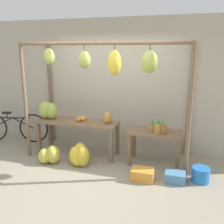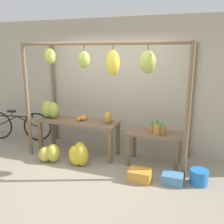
{
  "view_description": "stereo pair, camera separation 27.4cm",
  "coord_description": "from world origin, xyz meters",
  "views": [
    {
      "loc": [
        1.5,
        -3.62,
        2.15
      ],
      "look_at": [
        0.12,
        0.9,
        0.97
      ],
      "focal_mm": 40.0,
      "sensor_mm": 36.0,
      "label": 1
    },
    {
      "loc": [
        1.76,
        -3.53,
        2.15
      ],
      "look_at": [
        0.12,
        0.9,
        0.97
      ],
      "focal_mm": 40.0,
      "sensor_mm": 36.0,
      "label": 2
    }
  ],
  "objects": [
    {
      "name": "ground_plane",
      "position": [
        0.0,
        0.0,
        0.0
      ],
      "size": [
        20.0,
        20.0,
        0.0
      ],
      "primitive_type": "plane",
      "color": "gray"
    },
    {
      "name": "orange_pile",
      "position": [
        -0.55,
        0.94,
        0.76
      ],
      "size": [
        0.17,
        0.23,
        0.09
      ],
      "color": "orange",
      "rests_on": "display_table_main"
    },
    {
      "name": "display_table_side",
      "position": [
        0.97,
        0.92,
        0.51
      ],
      "size": [
        0.99,
        0.53,
        0.65
      ],
      "color": "brown",
      "rests_on": "ground_plane"
    },
    {
      "name": "shop_wall_back",
      "position": [
        0.0,
        1.57,
        1.4
      ],
      "size": [
        8.0,
        0.08,
        2.8
      ],
      "color": "#B2A893",
      "rests_on": "ground_plane"
    },
    {
      "name": "fruit_crate_purple",
      "position": [
        1.41,
        0.3,
        0.09
      ],
      "size": [
        0.34,
        0.25,
        0.17
      ],
      "color": "#4C84B2",
      "rests_on": "ground_plane"
    },
    {
      "name": "banana_pile_on_table",
      "position": [
        -1.29,
        0.9,
        0.9
      ],
      "size": [
        0.5,
        0.37,
        0.37
      ],
      "color": "#9EB247",
      "rests_on": "display_table_main"
    },
    {
      "name": "banana_pile_ground_right",
      "position": [
        -0.38,
        0.41,
        0.19
      ],
      "size": [
        0.5,
        0.47,
        0.42
      ],
      "color": "gold",
      "rests_on": "ground_plane"
    },
    {
      "name": "parked_bicycle",
      "position": [
        -2.4,
        1.11,
        0.36
      ],
      "size": [
        1.66,
        0.4,
        0.73
      ],
      "color": "black",
      "rests_on": "ground_plane"
    },
    {
      "name": "papaya_pile",
      "position": [
        0.02,
        0.95,
        0.84
      ],
      "size": [
        0.2,
        0.28,
        0.25
      ],
      "color": "gold",
      "rests_on": "display_table_main"
    },
    {
      "name": "display_table_main",
      "position": [
        -0.62,
        0.9,
        0.61
      ],
      "size": [
        1.69,
        0.56,
        0.72
      ],
      "color": "brown",
      "rests_on": "ground_plane"
    },
    {
      "name": "pineapple_cluster",
      "position": [
        1.05,
        0.84,
        0.76
      ],
      "size": [
        0.32,
        0.19,
        0.29
      ],
      "color": "#A3702D",
      "rests_on": "display_table_side"
    },
    {
      "name": "stall_awning",
      "position": [
        0.09,
        0.7,
        1.69
      ],
      "size": [
        3.2,
        1.11,
        2.29
      ],
      "color": "brown",
      "rests_on": "ground_plane"
    },
    {
      "name": "banana_pile_ground_left",
      "position": [
        -0.97,
        0.32,
        0.17
      ],
      "size": [
        0.52,
        0.41,
        0.36
      ],
      "color": "gold",
      "rests_on": "ground_plane"
    },
    {
      "name": "blue_bucket",
      "position": [
        1.81,
        0.43,
        0.13
      ],
      "size": [
        0.29,
        0.29,
        0.25
      ],
      "color": "blue",
      "rests_on": "ground_plane"
    },
    {
      "name": "fruit_crate_white",
      "position": [
        0.88,
        0.21,
        0.09
      ],
      "size": [
        0.37,
        0.28,
        0.19
      ],
      "color": "orange",
      "rests_on": "ground_plane"
    }
  ]
}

